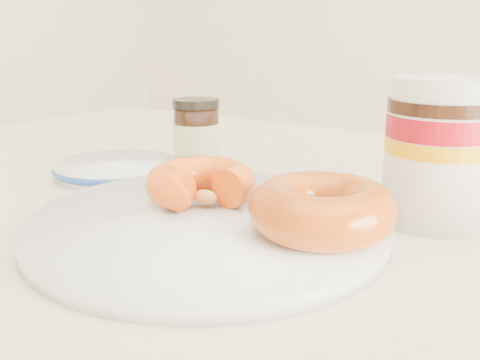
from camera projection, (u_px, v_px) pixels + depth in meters
The scene contains 7 objects.
dining_table at pixel (318, 299), 0.51m from camera, with size 1.40×0.90×0.75m.
plate at pixel (208, 224), 0.45m from camera, with size 0.30×0.30×0.02m.
donut_bitten at pixel (201, 183), 0.48m from camera, with size 0.10×0.10×0.03m, color #F24F0D.
donut_whole at pixel (322, 209), 0.41m from camera, with size 0.11×0.11×0.04m, color #B0470B.
nutella_jar at pixel (438, 146), 0.46m from camera, with size 0.09×0.09×0.13m.
dark_jar at pixel (197, 137), 0.64m from camera, with size 0.06×0.06×0.09m.
blue_rim_saucer at pixel (117, 168), 0.64m from camera, with size 0.15×0.15×0.01m.
Camera 1 is at (0.19, -0.33, 0.91)m, focal length 40.00 mm.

